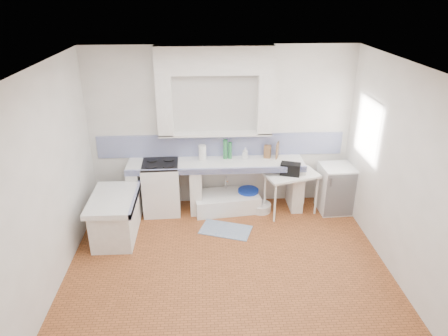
{
  "coord_description": "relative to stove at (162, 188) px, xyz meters",
  "views": [
    {
      "loc": [
        -0.31,
        -4.64,
        3.63
      ],
      "look_at": [
        0.0,
        1.0,
        1.1
      ],
      "focal_mm": 32.54,
      "sensor_mm": 36.0,
      "label": 1
    }
  ],
  "objects": [
    {
      "name": "alcove_mass",
      "position": [
        0.95,
        0.2,
        2.14
      ],
      "size": [
        1.9,
        0.25,
        0.45
      ],
      "primitive_type": "cube",
      "color": "white",
      "rests_on": "ground"
    },
    {
      "name": "lace_valance",
      "position": [
        3.33,
        -0.47,
        1.54
      ],
      "size": [
        0.01,
        0.84,
        0.24
      ],
      "primitive_type": "cube",
      "color": "white",
      "rests_on": "ground"
    },
    {
      "name": "counter_lip",
      "position": [
        0.95,
        -0.25,
        0.42
      ],
      "size": [
        3.0,
        0.04,
        0.1
      ],
      "primitive_type": "cube",
      "color": "navy",
      "rests_on": "ground"
    },
    {
      "name": "wall_left",
      "position": [
        -1.2,
        -1.67,
        0.96
      ],
      "size": [
        0.0,
        4.5,
        4.5
      ],
      "primitive_type": "plane",
      "rotation": [
        1.57,
        0.0,
        1.57
      ],
      "color": "white",
      "rests_on": "ground"
    },
    {
      "name": "counter_pier_mid",
      "position": [
        0.6,
        0.03,
        -0.03
      ],
      "size": [
        0.2,
        0.55,
        0.82
      ],
      "primitive_type": "cube",
      "color": "white",
      "rests_on": "ground"
    },
    {
      "name": "counter_slab",
      "position": [
        0.95,
        0.03,
        0.42
      ],
      "size": [
        3.0,
        0.6,
        0.08
      ],
      "primitive_type": "cube",
      "color": "white",
      "rests_on": "ground"
    },
    {
      "name": "water_bottle_a",
      "position": [
        0.95,
        0.13,
        -0.3
      ],
      "size": [
        0.08,
        0.08,
        0.28
      ],
      "primitive_type": "cylinder",
      "rotation": [
        0.0,
        0.0,
        0.13
      ],
      "color": "silver",
      "rests_on": "ground"
    },
    {
      "name": "stove",
      "position": [
        0.0,
        0.0,
        0.0
      ],
      "size": [
        0.64,
        0.62,
        0.88
      ],
      "primitive_type": "cube",
      "rotation": [
        0.0,
        0.0,
        0.04
      ],
      "color": "white",
      "rests_on": "ground"
    },
    {
      "name": "counter_pier_left",
      "position": [
        -0.45,
        0.03,
        -0.03
      ],
      "size": [
        0.2,
        0.55,
        0.82
      ],
      "primitive_type": "cube",
      "color": "white",
      "rests_on": "ground"
    },
    {
      "name": "cutting_board",
      "position": [
        2.02,
        0.17,
        0.6
      ],
      "size": [
        0.09,
        0.19,
        0.27
      ],
      "primitive_type": "cube",
      "rotation": [
        0.0,
        0.0,
        -0.35
      ],
      "color": "olive",
      "rests_on": "counter_slab"
    },
    {
      "name": "knife_block",
      "position": [
        1.85,
        0.18,
        0.57
      ],
      "size": [
        0.14,
        0.12,
        0.23
      ],
      "primitive_type": "cube",
      "rotation": [
        0.0,
        0.0,
        -0.34
      ],
      "color": "olive",
      "rests_on": "counter_slab"
    },
    {
      "name": "wall_front",
      "position": [
        1.05,
        -3.67,
        0.96
      ],
      "size": [
        4.5,
        0.0,
        4.5
      ],
      "primitive_type": "plane",
      "rotation": [
        -1.57,
        0.0,
        0.0
      ],
      "color": "white",
      "rests_on": "ground"
    },
    {
      "name": "water_bottle_b",
      "position": [
        1.15,
        0.18,
        -0.29
      ],
      "size": [
        0.09,
        0.09,
        0.29
      ],
      "primitive_type": "cylinder",
      "rotation": [
        0.0,
        0.0,
        -0.11
      ],
      "color": "silver",
      "rests_on": "ground"
    },
    {
      "name": "floor",
      "position": [
        1.05,
        -1.67,
        -0.44
      ],
      "size": [
        4.5,
        4.5,
        0.0
      ],
      "primitive_type": "plane",
      "color": "#9B5127",
      "rests_on": "ground"
    },
    {
      "name": "basin_white",
      "position": [
        1.73,
        -0.11,
        -0.37
      ],
      "size": [
        0.38,
        0.38,
        0.14
      ],
      "primitive_type": "cylinder",
      "rotation": [
        0.0,
        0.0,
        -0.08
      ],
      "color": "white",
      "rests_on": "ground"
    },
    {
      "name": "backsplash",
      "position": [
        1.05,
        0.31,
        0.66
      ],
      "size": [
        4.27,
        0.03,
        0.4
      ],
      "primitive_type": "cube",
      "color": "navy",
      "rests_on": "ground"
    },
    {
      "name": "fridge",
      "position": [
        3.02,
        -0.13,
        -0.02
      ],
      "size": [
        0.56,
        0.56,
        0.83
      ],
      "primitive_type": "cube",
      "rotation": [
        0.0,
        0.0,
        0.05
      ],
      "color": "white",
      "rests_on": "ground"
    },
    {
      "name": "black_bag",
      "position": [
        2.18,
        -0.2,
        0.4
      ],
      "size": [
        0.37,
        0.28,
        0.2
      ],
      "primitive_type": "cube",
      "rotation": [
        0.0,
        0.0,
        -0.33
      ],
      "color": "black",
      "rests_on": "side_table"
    },
    {
      "name": "sink",
      "position": [
        1.12,
        -0.01,
        -0.3
      ],
      "size": [
        1.19,
        0.74,
        0.27
      ],
      "primitive_type": "cube",
      "rotation": [
        0.0,
        0.0,
        0.13
      ],
      "color": "white",
      "rests_on": "ground"
    },
    {
      "name": "ceiling",
      "position": [
        1.05,
        -1.67,
        2.36
      ],
      "size": [
        4.5,
        4.5,
        0.0
      ],
      "primitive_type": "plane",
      "rotation": [
        3.14,
        0.0,
        0.0
      ],
      "color": "white",
      "rests_on": "ground"
    },
    {
      "name": "soap_bottle",
      "position": [
        1.46,
        0.16,
        0.56
      ],
      "size": [
        0.1,
        0.1,
        0.2
      ],
      "primitive_type": "imported",
      "rotation": [
        0.0,
        0.0,
        -0.13
      ],
      "color": "white",
      "rests_on": "counter_slab"
    },
    {
      "name": "bucket_orange",
      "position": [
        1.1,
        -0.09,
        -0.32
      ],
      "size": [
        0.34,
        0.34,
        0.25
      ],
      "primitive_type": "cylinder",
      "rotation": [
        0.0,
        0.0,
        -0.37
      ],
      "color": "red",
      "rests_on": "ground"
    },
    {
      "name": "wall_back",
      "position": [
        1.05,
        0.33,
        0.96
      ],
      "size": [
        4.5,
        0.0,
        4.5
      ],
      "primitive_type": "plane",
      "rotation": [
        1.57,
        0.0,
        0.0
      ],
      "color": "white",
      "rests_on": "ground"
    },
    {
      "name": "counter_pier_right",
      "position": [
        2.35,
        0.03,
        -0.03
      ],
      "size": [
        0.2,
        0.55,
        0.82
      ],
      "primitive_type": "cube",
      "color": "white",
      "rests_on": "ground"
    },
    {
      "name": "green_bottle_a",
      "position": [
        1.11,
        0.18,
        0.63
      ],
      "size": [
        0.1,
        0.1,
        0.35
      ],
      "primitive_type": "cylinder",
      "rotation": [
        0.0,
        0.0,
        -0.38
      ],
      "color": "#29763F",
      "rests_on": "counter_slab"
    },
    {
      "name": "side_table",
      "position": [
        2.22,
        -0.18,
        -0.07
      ],
      "size": [
        0.99,
        0.72,
        0.04
      ],
      "primitive_type": "cube",
      "rotation": [
        0.0,
        0.0,
        0.29
      ],
      "color": "white",
      "rests_on": "ground"
    },
    {
      "name": "paper_towel",
      "position": [
        0.72,
        0.15,
        0.59
      ],
      "size": [
        0.15,
        0.15,
        0.26
      ],
      "primitive_type": "cylinder",
      "rotation": [
        0.0,
        0.0,
        0.17
      ],
      "color": "white",
      "rests_on": "counter_slab"
    },
    {
      "name": "bucket_red",
      "position": [
        0.9,
        -0.01,
        -0.3
      ],
      "size": [
        0.35,
        0.35,
        0.28
      ],
      "primitive_type": "cylinder",
      "rotation": [
        0.0,
        0.0,
        0.2
      ],
      "color": "red",
      "rests_on": "ground"
    },
    {
      "name": "green_bottle_b",
      "position": [
        1.19,
        0.18,
        0.61
      ],
      "size": [
        0.08,
        0.08,
        0.29
      ],
      "primitive_type": "cylinder",
      "rotation": [
        0.0,
        0.0,
        -0.33
      ],
      "color": "#29763F",
      "rests_on": "counter_slab"
    },
    {
      "name": "bucket_blue",
      "position": [
        1.52,
        0.06,
        -0.27
      ],
      "size": [
        0.4,
        0.4,
        0.34
      ],
      "primitive_type": "cylinder",
      "rotation": [
        0.0,
        0.0,
        0.09
      ],
      "color": "#0F2EAC",
      "rests_on": "ground"
    },
    {
      "name": "peninsula_base",
      "position": [
        -0.65,
        -0.77,
        -0.13
      ],
      "size": [
        0.6,
        1.0,
        0.62
      ],
      "primitive_type": "cube",
      "color": "white",
      "rests_on": "ground"
    },
    {
      "name": "wall_right",
      "position": [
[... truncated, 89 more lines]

